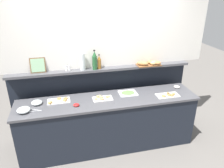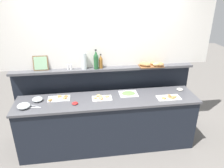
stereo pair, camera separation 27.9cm
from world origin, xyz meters
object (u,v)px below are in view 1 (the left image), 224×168
Objects in this scene: glass_bowl_large at (24,110)px; wine_bottle_green at (95,61)px; condiment_bowl_teal at (177,87)px; bread_basket at (149,63)px; serving_tongs at (36,111)px; sandwich_platter_rear at (168,95)px; sandwich_platter_front at (59,101)px; glass_bowl_medium at (37,103)px; condiment_bowl_cream at (76,105)px; vinegar_bottle_amber at (99,62)px; sandwich_platter_side at (102,98)px; pepper_shaker at (69,68)px; salt_shaker at (66,68)px; framed_picture at (38,65)px; water_carafe at (82,62)px; cold_cuts_platter at (128,93)px.

glass_bowl_large is 1.27m from wine_bottle_green.
bread_basket is (-0.44, 0.22, 0.38)m from condiment_bowl_teal.
glass_bowl_large is 0.16m from serving_tongs.
sandwich_platter_rear is 2.00× the size of glass_bowl_large.
glass_bowl_medium reaches higher than sandwich_platter_front.
wine_bottle_green is at bearing 24.26° from sandwich_platter_front.
vinegar_bottle_amber reaches higher than condiment_bowl_cream.
glass_bowl_large is at bearing -173.28° from sandwich_platter_side.
glass_bowl_large is 0.92m from pepper_shaker.
salt_shaker is (-0.44, 0.02, -0.10)m from wine_bottle_green.
vinegar_bottle_amber is at bearing -0.91° from pepper_shaker.
pepper_shaker is 0.38× the size of framed_picture.
condiment_bowl_teal is 0.54× the size of serving_tongs.
pepper_shaker is 0.32× the size of water_carafe.
serving_tongs is 0.69× the size of water_carafe.
vinegar_bottle_amber is at bearing 153.42° from sandwich_platter_rear.
bread_basket is (0.88, 0.33, 0.39)m from sandwich_platter_side.
wine_bottle_green is at bearing -7.25° from water_carafe.
glass_bowl_large is 0.42× the size of bread_basket.
serving_tongs is 1.21m from vinegar_bottle_amber.
serving_tongs is 0.80m from salt_shaker.
wine_bottle_green is (-1.36, 0.24, 0.49)m from condiment_bowl_teal.
water_carafe is at bearing 157.19° from cold_cuts_platter.
framed_picture is (0.21, 0.54, 0.45)m from glass_bowl_large.
glass_bowl_large is (-2.15, 0.00, 0.02)m from sandwich_platter_rear.
cold_cuts_platter is at bearing -151.07° from bread_basket.
wine_bottle_green reaches higher than salt_shaker.
glass_bowl_medium is at bearing -98.06° from framed_picture.
salt_shaker reaches higher than cold_cuts_platter.
vinegar_bottle_amber reaches higher than glass_bowl_large.
vinegar_bottle_amber reaches higher than pepper_shaker.
bread_basket is at bearing -1.19° from wine_bottle_green.
condiment_bowl_cream is 0.38× the size of framed_picture.
sandwich_platter_side is 1.10m from framed_picture.
water_carafe reaches higher than condiment_bowl_teal.
sandwich_platter_side is at bearing -175.45° from condiment_bowl_teal.
water_carafe is (-0.19, 0.02, -0.01)m from wine_bottle_green.
salt_shaker is at bearing 178.17° from bread_basket.
vinegar_bottle_amber is (0.03, 0.36, 0.46)m from sandwich_platter_side.
glass_bowl_medium is at bearing 174.58° from sandwich_platter_rear.
condiment_bowl_teal is (2.28, 0.05, -0.01)m from glass_bowl_medium.
wine_bottle_green is (-0.48, 0.26, 0.50)m from cold_cuts_platter.
glass_bowl_large reaches higher than condiment_bowl_teal.
glass_bowl_large is at bearing -156.19° from sandwich_platter_front.
sandwich_platter_rear is 4.13× the size of pepper_shaker.
condiment_bowl_teal is at bearing 7.60° from condiment_bowl_cream.
serving_tongs is (-2.00, 0.00, -0.01)m from sandwich_platter_rear.
sandwich_platter_rear is 1.92× the size of serving_tongs.
glass_bowl_medium is at bearing -178.57° from cold_cuts_platter.
condiment_bowl_cream is 0.77m from wine_bottle_green.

